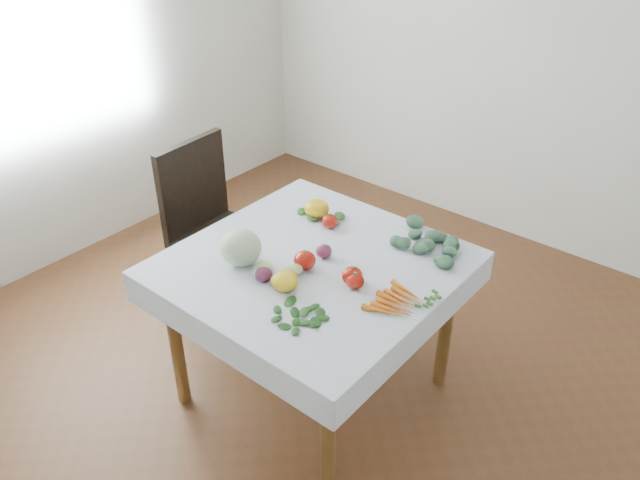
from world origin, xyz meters
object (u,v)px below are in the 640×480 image
at_px(table, 313,281).
at_px(carrot_bunch, 399,303).
at_px(cabbage, 241,247).
at_px(chair, 211,220).
at_px(heirloom_back, 317,208).

relative_size(table, carrot_bunch, 4.28).
bearing_deg(cabbage, chair, 149.80).
distance_m(table, chair, 0.88).
bearing_deg(heirloom_back, cabbage, -88.53).
distance_m(cabbage, heirloom_back, 0.51).
relative_size(table, heirloom_back, 8.37).
distance_m(table, heirloom_back, 0.42).
bearing_deg(cabbage, carrot_bunch, 14.94).
height_order(table, heirloom_back, heirloom_back).
height_order(table, carrot_bunch, carrot_bunch).
xyz_separation_m(table, cabbage, (-0.23, -0.20, 0.18)).
bearing_deg(chair, table, -11.19).
xyz_separation_m(table, chair, (-0.86, 0.17, -0.09)).
xyz_separation_m(table, carrot_bunch, (0.45, -0.02, 0.12)).
xyz_separation_m(heirloom_back, carrot_bunch, (0.69, -0.33, -0.03)).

